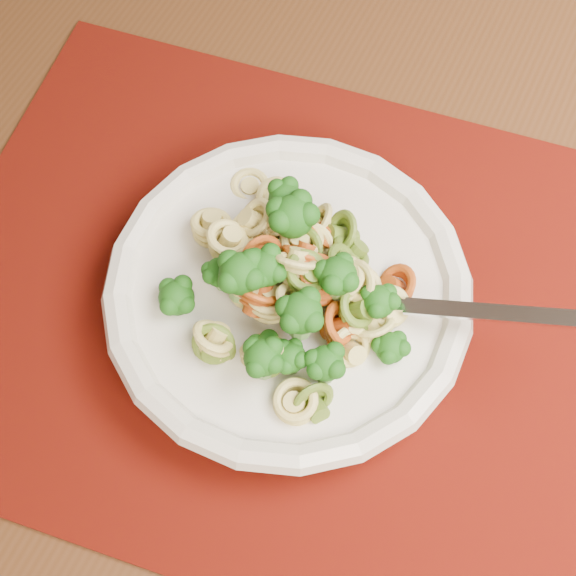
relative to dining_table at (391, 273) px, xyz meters
The scene contains 5 objects.
dining_table is the anchor object (origin of this frame).
placemat 0.17m from the dining_table, 104.39° to the right, with size 0.50×0.39×0.00m, color #561203.
pasta_bowl 0.19m from the dining_table, 102.44° to the right, with size 0.25×0.25×0.05m.
pasta_broccoli_heap 0.21m from the dining_table, 102.44° to the right, with size 0.21×0.21×0.06m, color #EDDE75, non-canonical shape.
fork 0.20m from the dining_table, 78.44° to the right, with size 0.19×0.02×0.01m, color silver, non-canonical shape.
Camera 1 is at (-0.60, 0.06, 1.26)m, focal length 50.00 mm.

